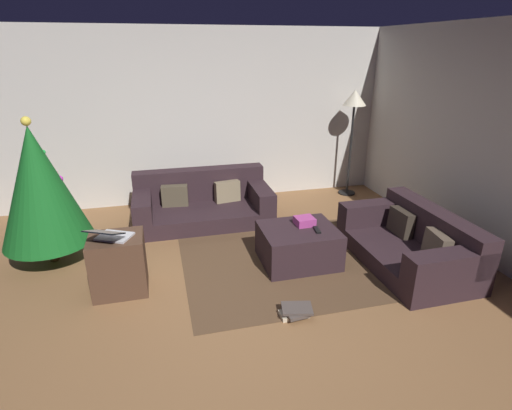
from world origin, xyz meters
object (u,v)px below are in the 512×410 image
side_table (119,264)px  couch_left (202,203)px  ottoman (298,245)px  laptop (111,235)px  tv_remote (317,230)px  christmas_tree (40,186)px  gift_box (305,221)px  corner_lamp (354,106)px  couch_right (413,243)px  book_stack (295,311)px

side_table → couch_left: bearing=57.4°
ottoman → laptop: laptop is taller
tv_remote → christmas_tree: bearing=172.1°
gift_box → corner_lamp: bearing=51.8°
couch_left → christmas_tree: bearing=23.2°
tv_remote → couch_right: bearing=-4.1°
christmas_tree → corner_lamp: corner_lamp is taller
couch_left → ottoman: (0.90, -1.50, -0.04)m
laptop → ottoman: bearing=4.7°
ottoman → side_table: (-1.93, -0.11, 0.09)m
couch_right → tv_remote: size_ratio=10.17×
couch_right → corner_lamp: 2.63m
gift_box → book_stack: (-0.46, -1.04, -0.41)m
corner_lamp → book_stack: bearing=-123.7°
couch_left → gift_box: 1.74m
couch_left → laptop: bearing=57.8°
laptop → corner_lamp: 4.22m
ottoman → gift_box: size_ratio=3.97×
couch_left → gift_box: couch_left is taller
ottoman → gift_box: gift_box is taller
couch_right → side_table: (-3.18, 0.22, 0.05)m
couch_left → ottoman: couch_left is taller
christmas_tree → book_stack: christmas_tree is taller
ottoman → tv_remote: tv_remote is taller
corner_lamp → side_table: bearing=-149.3°
gift_box → christmas_tree: 2.93m
christmas_tree → couch_right: bearing=-14.9°
ottoman → laptop: 2.01m
couch_left → christmas_tree: 2.09m
couch_left → side_table: 1.91m
tv_remote → christmas_tree: size_ratio=0.10×
laptop → couch_left: bearing=57.5°
ottoman → christmas_tree: 2.91m
gift_box → tv_remote: 0.20m
book_stack → side_table: bearing=151.7°
couch_left → laptop: (-1.06, -1.66, 0.40)m
gift_box → laptop: (-2.05, -0.25, 0.19)m
ottoman → book_stack: (-0.36, -0.95, -0.16)m
christmas_tree → book_stack: 3.02m
couch_right → book_stack: bearing=110.6°
gift_box → tv_remote: size_ratio=1.32×
gift_box → tv_remote: bearing=-67.2°
side_table → christmas_tree: bearing=133.6°
gift_box → corner_lamp: corner_lamp is taller
ottoman → side_table: size_ratio=1.41×
side_table → corner_lamp: corner_lamp is taller
ottoman → laptop: bearing=-175.3°
book_stack → couch_right: bearing=21.0°
side_table → tv_remote: bearing=0.2°
christmas_tree → book_stack: bearing=-35.4°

